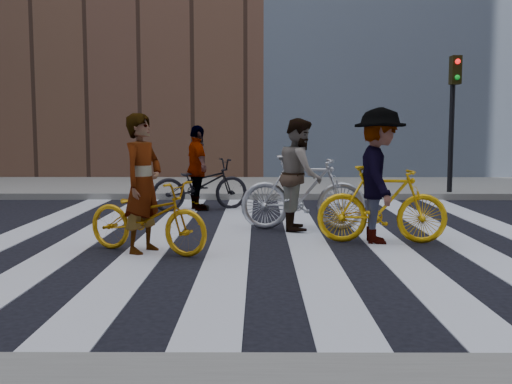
{
  "coord_description": "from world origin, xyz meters",
  "views": [
    {
      "loc": [
        -0.15,
        -8.8,
        1.6
      ],
      "look_at": [
        -0.19,
        0.3,
        0.67
      ],
      "focal_mm": 42.0,
      "sensor_mm": 36.0,
      "label": 1
    }
  ],
  "objects_px": {
    "traffic_signal": "(453,102)",
    "bike_silver_mid": "(303,193)",
    "bike_yellow_right": "(382,205)",
    "bike_yellow_left": "(147,217)",
    "rider_mid": "(300,174)",
    "rider_right": "(379,176)",
    "rider_rear": "(198,168)",
    "rider_left": "(143,184)",
    "bike_dark_rear": "(200,185)"
  },
  "relations": [
    {
      "from": "traffic_signal",
      "to": "rider_right",
      "type": "relative_size",
      "value": 1.72
    },
    {
      "from": "bike_dark_rear",
      "to": "traffic_signal",
      "type": "bearing_deg",
      "value": -91.15
    },
    {
      "from": "bike_dark_rear",
      "to": "rider_mid",
      "type": "height_order",
      "value": "rider_mid"
    },
    {
      "from": "bike_yellow_right",
      "to": "rider_right",
      "type": "distance_m",
      "value": 0.41
    },
    {
      "from": "bike_yellow_right",
      "to": "rider_right",
      "type": "height_order",
      "value": "rider_right"
    },
    {
      "from": "bike_yellow_right",
      "to": "rider_mid",
      "type": "distance_m",
      "value": 1.63
    },
    {
      "from": "traffic_signal",
      "to": "bike_silver_mid",
      "type": "relative_size",
      "value": 1.65
    },
    {
      "from": "bike_yellow_right",
      "to": "bike_silver_mid",
      "type": "bearing_deg",
      "value": 46.54
    },
    {
      "from": "rider_left",
      "to": "bike_yellow_left",
      "type": "bearing_deg",
      "value": -65.0
    },
    {
      "from": "bike_silver_mid",
      "to": "rider_mid",
      "type": "height_order",
      "value": "rider_mid"
    },
    {
      "from": "rider_mid",
      "to": "rider_left",
      "type": "bearing_deg",
      "value": 132.58
    },
    {
      "from": "bike_silver_mid",
      "to": "traffic_signal",
      "type": "bearing_deg",
      "value": -38.15
    },
    {
      "from": "traffic_signal",
      "to": "bike_yellow_right",
      "type": "relative_size",
      "value": 1.81
    },
    {
      "from": "traffic_signal",
      "to": "rider_right",
      "type": "bearing_deg",
      "value": -116.66
    },
    {
      "from": "bike_yellow_left",
      "to": "bike_dark_rear",
      "type": "height_order",
      "value": "bike_dark_rear"
    },
    {
      "from": "traffic_signal",
      "to": "rider_mid",
      "type": "xyz_separation_m",
      "value": [
        -3.88,
        -4.5,
        -1.38
      ]
    },
    {
      "from": "bike_yellow_right",
      "to": "rider_left",
      "type": "height_order",
      "value": "rider_left"
    },
    {
      "from": "bike_yellow_right",
      "to": "traffic_signal",
      "type": "bearing_deg",
      "value": -21.81
    },
    {
      "from": "bike_yellow_left",
      "to": "rider_rear",
      "type": "xyz_separation_m",
      "value": [
        0.24,
        4.22,
        0.38
      ]
    },
    {
      "from": "bike_silver_mid",
      "to": "rider_right",
      "type": "relative_size",
      "value": 1.04
    },
    {
      "from": "bike_dark_rear",
      "to": "rider_right",
      "type": "xyz_separation_m",
      "value": [
        2.89,
        -3.52,
        0.44
      ]
    },
    {
      "from": "bike_silver_mid",
      "to": "rider_left",
      "type": "bearing_deg",
      "value": 131.94
    },
    {
      "from": "rider_right",
      "to": "rider_left",
      "type": "bearing_deg",
      "value": 106.62
    },
    {
      "from": "traffic_signal",
      "to": "bike_yellow_right",
      "type": "xyz_separation_m",
      "value": [
        -2.79,
        -5.65,
        -1.73
      ]
    },
    {
      "from": "bike_yellow_right",
      "to": "rider_mid",
      "type": "bearing_deg",
      "value": 47.87
    },
    {
      "from": "rider_mid",
      "to": "rider_rear",
      "type": "xyz_separation_m",
      "value": [
        -1.9,
        2.37,
        -0.04
      ]
    },
    {
      "from": "bike_yellow_left",
      "to": "rider_mid",
      "type": "xyz_separation_m",
      "value": [
        2.13,
        1.85,
        0.42
      ]
    },
    {
      "from": "traffic_signal",
      "to": "rider_mid",
      "type": "distance_m",
      "value": 6.1
    },
    {
      "from": "bike_yellow_left",
      "to": "bike_silver_mid",
      "type": "xyz_separation_m",
      "value": [
        2.18,
        1.85,
        0.13
      ]
    },
    {
      "from": "bike_silver_mid",
      "to": "rider_mid",
      "type": "relative_size",
      "value": 1.12
    },
    {
      "from": "bike_silver_mid",
      "to": "rider_mid",
      "type": "xyz_separation_m",
      "value": [
        -0.05,
        0.0,
        0.3
      ]
    },
    {
      "from": "bike_yellow_right",
      "to": "bike_dark_rear",
      "type": "distance_m",
      "value": 4.59
    },
    {
      "from": "bike_yellow_left",
      "to": "rider_right",
      "type": "relative_size",
      "value": 0.94
    },
    {
      "from": "bike_silver_mid",
      "to": "rider_rear",
      "type": "height_order",
      "value": "rider_rear"
    },
    {
      "from": "bike_dark_rear",
      "to": "rider_left",
      "type": "xyz_separation_m",
      "value": [
        -0.34,
        -4.22,
        0.39
      ]
    },
    {
      "from": "rider_rear",
      "to": "rider_mid",
      "type": "bearing_deg",
      "value": -162.8
    },
    {
      "from": "bike_yellow_left",
      "to": "bike_silver_mid",
      "type": "height_order",
      "value": "bike_silver_mid"
    },
    {
      "from": "traffic_signal",
      "to": "bike_dark_rear",
      "type": "xyz_separation_m",
      "value": [
        -5.73,
        -2.13,
        -1.76
      ]
    },
    {
      "from": "bike_yellow_left",
      "to": "bike_dark_rear",
      "type": "xyz_separation_m",
      "value": [
        0.29,
        4.22,
        0.05
      ]
    },
    {
      "from": "bike_yellow_right",
      "to": "rider_right",
      "type": "bearing_deg",
      "value": 94.44
    },
    {
      "from": "bike_yellow_right",
      "to": "bike_yellow_left",
      "type": "bearing_deg",
      "value": 106.62
    },
    {
      "from": "bike_dark_rear",
      "to": "rider_right",
      "type": "distance_m",
      "value": 4.58
    },
    {
      "from": "bike_dark_rear",
      "to": "rider_left",
      "type": "relative_size",
      "value": 1.09
    },
    {
      "from": "traffic_signal",
      "to": "bike_yellow_left",
      "type": "distance_m",
      "value": 8.93
    },
    {
      "from": "bike_dark_rear",
      "to": "rider_rear",
      "type": "relative_size",
      "value": 1.16
    },
    {
      "from": "rider_mid",
      "to": "rider_rear",
      "type": "relative_size",
      "value": 1.05
    },
    {
      "from": "traffic_signal",
      "to": "bike_yellow_left",
      "type": "relative_size",
      "value": 1.83
    },
    {
      "from": "rider_rear",
      "to": "bike_yellow_right",
      "type": "bearing_deg",
      "value": -161.18
    },
    {
      "from": "bike_yellow_right",
      "to": "rider_mid",
      "type": "relative_size",
      "value": 1.02
    },
    {
      "from": "bike_dark_rear",
      "to": "rider_left",
      "type": "bearing_deg",
      "value": 153.94
    }
  ]
}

